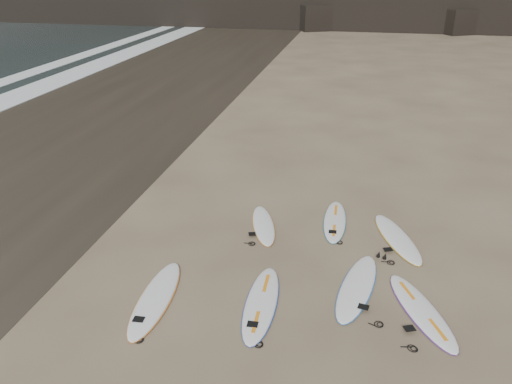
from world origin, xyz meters
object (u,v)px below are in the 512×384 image
(surfboard_1, at_px, (261,303))
(surfboard_6, at_px, (335,221))
(surfboard_2, at_px, (357,286))
(surfboard_7, at_px, (397,238))
(surfboard_3, at_px, (421,310))
(surfboard_0, at_px, (156,298))
(surfboard_5, at_px, (263,225))

(surfboard_1, relative_size, surfboard_6, 1.08)
(surfboard_2, xyz_separation_m, surfboard_6, (-0.68, 3.01, -0.00))
(surfboard_2, xyz_separation_m, surfboard_7, (0.98, 2.39, -0.00))
(surfboard_2, distance_m, surfboard_3, 1.45)
(surfboard_1, bearing_deg, surfboard_0, -174.31)
(surfboard_1, relative_size, surfboard_3, 1.02)
(surfboard_2, height_order, surfboard_3, surfboard_2)
(surfboard_3, distance_m, surfboard_5, 4.92)
(surfboard_5, bearing_deg, surfboard_1, -96.95)
(surfboard_5, relative_size, surfboard_7, 0.86)
(surfboard_1, relative_size, surfboard_2, 0.98)
(surfboard_0, bearing_deg, surfboard_3, 4.49)
(surfboard_2, height_order, surfboard_6, surfboard_2)
(surfboard_0, relative_size, surfboard_6, 1.12)
(surfboard_1, height_order, surfboard_5, surfboard_1)
(surfboard_3, distance_m, surfboard_7, 2.98)
(surfboard_5, bearing_deg, surfboard_6, 0.84)
(surfboard_2, relative_size, surfboard_5, 1.20)
(surfboard_1, height_order, surfboard_6, surfboard_1)
(surfboard_5, xyz_separation_m, surfboard_6, (1.91, 0.62, 0.00))
(surfboard_7, bearing_deg, surfboard_0, -165.00)
(surfboard_0, height_order, surfboard_1, surfboard_0)
(surfboard_2, xyz_separation_m, surfboard_5, (-2.60, 2.39, -0.01))
(surfboard_1, bearing_deg, surfboard_7, 47.06)
(surfboard_3, bearing_deg, surfboard_0, 164.31)
(surfboard_6, bearing_deg, surfboard_2, -78.53)
(surfboard_3, relative_size, surfboard_7, 0.99)
(surfboard_7, bearing_deg, surfboard_5, 159.73)
(surfboard_3, xyz_separation_m, surfboard_6, (-2.02, 3.58, -0.00))
(surfboard_1, xyz_separation_m, surfboard_5, (-0.62, 3.40, -0.01))
(surfboard_5, xyz_separation_m, surfboard_7, (3.57, 0.00, 0.01))
(surfboard_0, xyz_separation_m, surfboard_1, (2.26, 0.30, -0.00))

